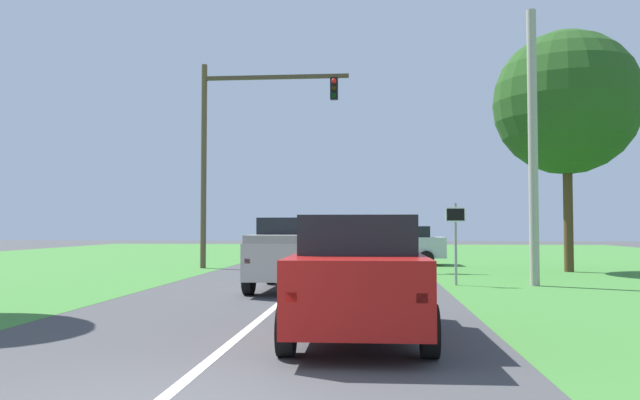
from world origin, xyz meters
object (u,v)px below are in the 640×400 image
traffic_light (237,136)px  utility_pole_right (533,147)px  red_suv_near (358,273)px  crossing_suv_far (393,244)px  keep_moving_sign (456,233)px  oak_tree_right (566,103)px  pickup_truck_lead (294,253)px

traffic_light → utility_pole_right: 12.70m
red_suv_near → utility_pole_right: utility_pole_right is taller
crossing_suv_far → red_suv_near: bearing=-93.4°
keep_moving_sign → oak_tree_right: (5.11, 6.06, 5.02)m
pickup_truck_lead → keep_moving_sign: (4.68, 1.70, 0.56)m
traffic_light → keep_moving_sign: bearing=-40.5°
red_suv_near → oak_tree_right: oak_tree_right is taller
utility_pole_right → red_suv_near: bearing=-118.8°
oak_tree_right → crossing_suv_far: bearing=149.1°
keep_moving_sign → pickup_truck_lead: bearing=-160.0°
red_suv_near → utility_pole_right: bearing=61.2°
red_suv_near → traffic_light: size_ratio=0.57×
keep_moving_sign → traffic_light: bearing=139.5°
pickup_truck_lead → crossing_suv_far: (3.12, 11.76, -0.07)m
keep_moving_sign → crossing_suv_far: 10.20m
traffic_light → utility_pole_right: bearing=-33.5°
red_suv_near → keep_moving_sign: 9.48m
oak_tree_right → pickup_truck_lead: bearing=-141.6°
pickup_truck_lead → oak_tree_right: 13.68m
red_suv_near → traffic_light: (-5.51, 16.07, 4.56)m
pickup_truck_lead → utility_pole_right: 7.85m
pickup_truck_lead → keep_moving_sign: bearing=20.0°
pickup_truck_lead → keep_moving_sign: 5.01m
oak_tree_right → traffic_light: bearing=175.9°
keep_moving_sign → red_suv_near: bearing=-106.6°
red_suv_near → crossing_suv_far: 19.16m
crossing_suv_far → oak_tree_right: bearing=-30.9°
oak_tree_right → crossing_suv_far: 9.62m
pickup_truck_lead → oak_tree_right: (9.79, 7.76, 5.59)m
crossing_suv_far → utility_pole_right: bearing=-68.9°
red_suv_near → keep_moving_sign: keep_moving_sign is taller
traffic_light → red_suv_near: bearing=-71.1°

